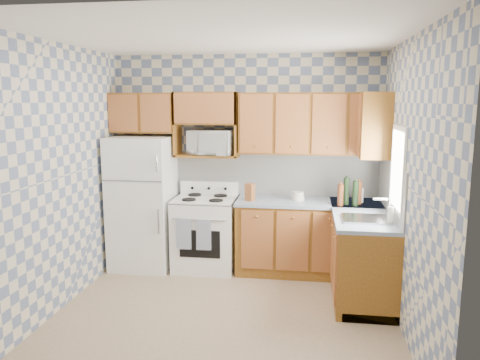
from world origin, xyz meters
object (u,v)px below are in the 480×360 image
(microwave, at_px, (212,142))
(stove_body, at_px, (205,234))
(electric_kettle, at_px, (358,195))
(refrigerator, at_px, (143,203))

(microwave, bearing_deg, stove_body, -102.30)
(stove_body, height_order, electric_kettle, electric_kettle)
(electric_kettle, bearing_deg, refrigerator, -178.70)
(stove_body, relative_size, electric_kettle, 5.32)
(stove_body, relative_size, microwave, 1.61)
(refrigerator, relative_size, microwave, 3.00)
(stove_body, distance_m, electric_kettle, 1.95)
(microwave, relative_size, electric_kettle, 3.31)
(refrigerator, relative_size, electric_kettle, 9.93)
(microwave, height_order, electric_kettle, microwave)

